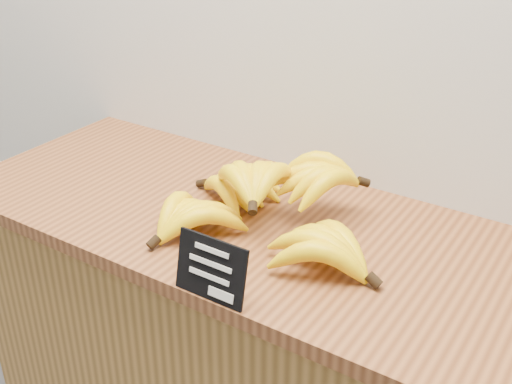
# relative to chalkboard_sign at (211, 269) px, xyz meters

# --- Properties ---
(counter_top) EXTENTS (1.37, 0.54, 0.03)m
(counter_top) POSITION_rel_chalkboard_sign_xyz_m (-0.05, 0.25, -0.07)
(counter_top) COLOR brown
(counter_top) RESTS_ON counter
(chalkboard_sign) EXTENTS (0.13, 0.03, 0.10)m
(chalkboard_sign) POSITION_rel_chalkboard_sign_xyz_m (0.00, 0.00, 0.00)
(chalkboard_sign) COLOR black
(chalkboard_sign) RESTS_ON counter_top
(banana_pile) EXTENTS (0.50, 0.37, 0.12)m
(banana_pile) POSITION_rel_chalkboard_sign_xyz_m (-0.05, 0.23, 0.00)
(banana_pile) COLOR yellow
(banana_pile) RESTS_ON counter_top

